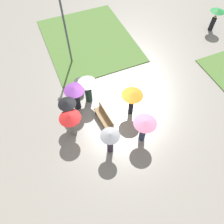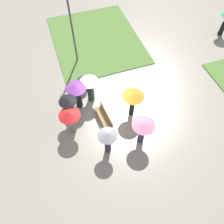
# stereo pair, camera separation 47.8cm
# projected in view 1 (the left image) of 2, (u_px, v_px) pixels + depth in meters

# --- Properties ---
(ground_plane) EXTENTS (90.00, 90.00, 0.00)m
(ground_plane) POSITION_uv_depth(u_px,v_px,m) (105.00, 117.00, 12.82)
(ground_plane) COLOR gray
(lawn_patch_near) EXTENTS (7.84, 6.35, 0.06)m
(lawn_patch_near) POSITION_uv_depth(u_px,v_px,m) (89.00, 40.00, 16.76)
(lawn_patch_near) COLOR #4C7033
(lawn_patch_near) RESTS_ON ground_plane
(park_bench) EXTENTS (1.71, 0.58, 0.90)m
(park_bench) POSITION_uv_depth(u_px,v_px,m) (105.00, 117.00, 12.25)
(park_bench) COLOR brown
(park_bench) RESTS_ON ground_plane
(lamp_post) EXTENTS (0.32, 0.32, 4.88)m
(lamp_post) POSITION_uv_depth(u_px,v_px,m) (64.00, 22.00, 12.90)
(lamp_post) COLOR #474C51
(lamp_post) RESTS_ON ground_plane
(trash_bin) EXTENTS (0.63, 0.63, 0.83)m
(trash_bin) POSITION_uv_depth(u_px,v_px,m) (80.00, 86.00, 13.64)
(trash_bin) COLOR #232326
(trash_bin) RESTS_ON ground_plane
(crowd_person_pink) EXTENTS (1.17, 1.17, 1.81)m
(crowd_person_pink) POSITION_uv_depth(u_px,v_px,m) (144.00, 126.00, 10.93)
(crowd_person_pink) COLOR #282D47
(crowd_person_pink) RESTS_ON ground_plane
(crowd_person_grey) EXTENTS (0.96, 0.96, 1.80)m
(crowd_person_grey) POSITION_uv_depth(u_px,v_px,m) (110.00, 139.00, 10.59)
(crowd_person_grey) COLOR #2D2333
(crowd_person_grey) RESTS_ON ground_plane
(crowd_person_black) EXTENTS (0.95, 0.95, 1.91)m
(crowd_person_black) POSITION_uv_depth(u_px,v_px,m) (68.00, 108.00, 11.58)
(crowd_person_black) COLOR #282D47
(crowd_person_black) RESTS_ON ground_plane
(crowd_person_red) EXTENTS (1.12, 1.12, 1.83)m
(crowd_person_red) POSITION_uv_depth(u_px,v_px,m) (70.00, 119.00, 11.05)
(crowd_person_red) COLOR slate
(crowd_person_red) RESTS_ON ground_plane
(crowd_person_orange) EXTENTS (1.18, 1.18, 1.84)m
(crowd_person_orange) POSITION_uv_depth(u_px,v_px,m) (132.00, 97.00, 11.82)
(crowd_person_orange) COLOR black
(crowd_person_orange) RESTS_ON ground_plane
(crowd_person_white) EXTENTS (1.08, 1.08, 1.78)m
(crowd_person_white) POSITION_uv_depth(u_px,v_px,m) (88.00, 88.00, 12.55)
(crowd_person_white) COLOR #1E3328
(crowd_person_white) RESTS_ON ground_plane
(crowd_person_purple) EXTENTS (1.16, 1.16, 1.81)m
(crowd_person_purple) POSITION_uv_depth(u_px,v_px,m) (75.00, 94.00, 12.15)
(crowd_person_purple) COLOR black
(crowd_person_purple) RESTS_ON ground_plane
(lone_walker_far_path) EXTENTS (1.07, 1.07, 1.77)m
(lone_walker_far_path) POSITION_uv_depth(u_px,v_px,m) (216.00, 15.00, 16.50)
(lone_walker_far_path) COLOR black
(lone_walker_far_path) RESTS_ON ground_plane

